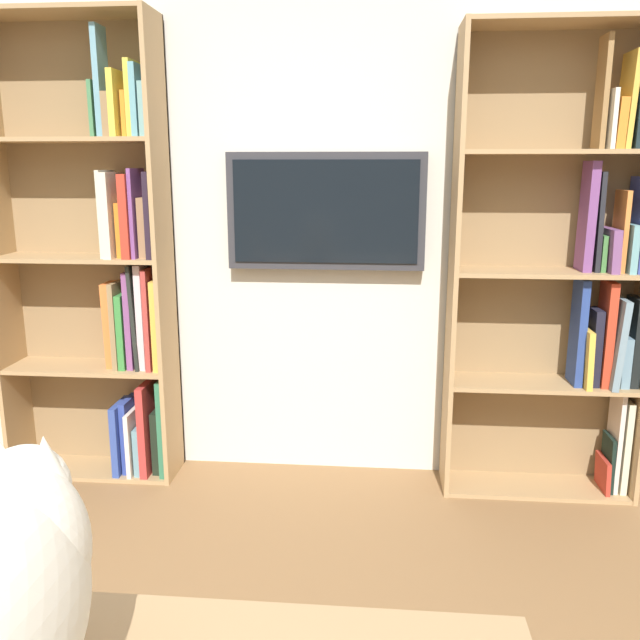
# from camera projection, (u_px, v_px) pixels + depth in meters

# --- Properties ---
(wall_back) EXTENTS (4.52, 0.06, 2.70)m
(wall_back) POSITION_uv_depth(u_px,v_px,m) (313.00, 208.00, 3.25)
(wall_back) COLOR silver
(wall_back) RESTS_ON ground
(bookshelf_left) EXTENTS (0.90, 0.28, 2.15)m
(bookshelf_left) POSITION_uv_depth(u_px,v_px,m) (574.00, 270.00, 3.04)
(bookshelf_left) COLOR tan
(bookshelf_left) RESTS_ON ground
(bookshelf_right) EXTENTS (0.84, 0.28, 2.23)m
(bookshelf_right) POSITION_uv_depth(u_px,v_px,m) (108.00, 274.00, 3.24)
(bookshelf_right) COLOR tan
(bookshelf_right) RESTS_ON ground
(wall_mounted_tv) EXTENTS (0.95, 0.07, 0.55)m
(wall_mounted_tv) POSITION_uv_depth(u_px,v_px,m) (326.00, 212.00, 3.17)
(wall_mounted_tv) COLOR #333338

